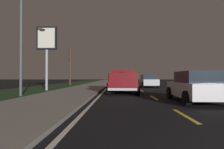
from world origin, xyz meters
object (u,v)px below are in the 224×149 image
at_px(pickup_truck, 123,81).
at_px(sedan_silver, 148,81).
at_px(bare_tree_far, 70,66).
at_px(gas_price_sign, 47,43).
at_px(sedan_white, 196,87).
at_px(street_light_near, 26,30).

xyz_separation_m(pickup_truck, sedan_silver, (8.68, -3.29, -0.20)).
xyz_separation_m(sedan_silver, bare_tree_far, (6.39, 11.15, 2.23)).
relative_size(gas_price_sign, bare_tree_far, 1.07).
height_order(pickup_truck, sedan_white, pickup_truck).
relative_size(pickup_truck, gas_price_sign, 0.91).
distance_m(sedan_silver, street_light_near, 15.47).
height_order(sedan_white, gas_price_sign, gas_price_sign).
bearing_deg(street_light_near, pickup_truck, -67.73).
relative_size(sedan_silver, bare_tree_far, 0.79).
bearing_deg(pickup_truck, street_light_near, 112.27).
relative_size(sedan_white, street_light_near, 0.62).
bearing_deg(pickup_truck, sedan_white, -149.06).
bearing_deg(sedan_white, pickup_truck, 30.94).
bearing_deg(bare_tree_far, gas_price_sign, -176.68).
xyz_separation_m(sedan_white, bare_tree_far, (20.80, 11.30, 2.23)).
height_order(gas_price_sign, street_light_near, street_light_near).
bearing_deg(gas_price_sign, sedan_white, -129.02).
height_order(pickup_truck, sedan_silver, pickup_truck).
bearing_deg(bare_tree_far, street_light_near, -175.85).
height_order(sedan_white, bare_tree_far, bare_tree_far).
distance_m(gas_price_sign, street_light_near, 5.57).
distance_m(pickup_truck, sedan_white, 6.69).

